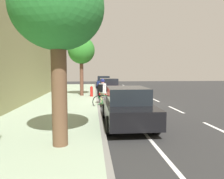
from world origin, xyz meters
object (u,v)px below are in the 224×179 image
object	(u,v)px
parked_sedan_red_second	(109,87)
cyclist_with_backpack	(102,90)
bicycle_at_curb	(106,101)
fire_hydrant	(92,91)
parked_sedan_dark_blue_nearest	(103,82)
parked_sedan_black_mid	(127,106)
street_tree_near_cyclist	(81,51)
street_tree_mid_block	(58,11)

from	to	relation	value
parked_sedan_red_second	cyclist_with_backpack	distance (m)	6.03
bicycle_at_curb	fire_hydrant	xyz separation A→B (m)	(0.90, -4.62, 0.16)
parked_sedan_dark_blue_nearest	parked_sedan_red_second	bearing A→B (deg)	90.00
parked_sedan_dark_blue_nearest	parked_sedan_black_mid	xyz separation A→B (m)	(0.06, 20.11, 0.00)
bicycle_at_curb	fire_hydrant	world-z (taller)	fire_hydrant
parked_sedan_black_mid	parked_sedan_dark_blue_nearest	bearing A→B (deg)	-90.16
parked_sedan_red_second	street_tree_near_cyclist	world-z (taller)	street_tree_near_cyclist
bicycle_at_curb	cyclist_with_backpack	bearing A→B (deg)	-63.12
parked_sedan_dark_blue_nearest	parked_sedan_red_second	size ratio (longest dim) A/B	1.00
parked_sedan_black_mid	street_tree_mid_block	size ratio (longest dim) A/B	0.91
parked_sedan_dark_blue_nearest	parked_sedan_red_second	world-z (taller)	same
street_tree_near_cyclist	parked_sedan_dark_blue_nearest	bearing A→B (deg)	-102.56
street_tree_near_cyclist	fire_hydrant	world-z (taller)	street_tree_near_cyclist
fire_hydrant	parked_sedan_dark_blue_nearest	bearing A→B (deg)	-97.73
parked_sedan_dark_blue_nearest	parked_sedan_black_mid	size ratio (longest dim) A/B	1.00
parked_sedan_red_second	parked_sedan_dark_blue_nearest	bearing A→B (deg)	-90.00
parked_sedan_red_second	street_tree_near_cyclist	bearing A→B (deg)	24.21
parked_sedan_red_second	bicycle_at_curb	world-z (taller)	parked_sedan_red_second
parked_sedan_red_second	bicycle_at_curb	size ratio (longest dim) A/B	2.65
cyclist_with_backpack	street_tree_near_cyclist	xyz separation A→B (m)	(1.49, -4.91, 2.79)
street_tree_near_cyclist	street_tree_mid_block	world-z (taller)	street_tree_near_cyclist
cyclist_with_backpack	bicycle_at_curb	bearing A→B (deg)	116.88
parked_sedan_black_mid	street_tree_mid_block	xyz separation A→B (m)	(2.28, 2.62, 3.01)
street_tree_near_cyclist	parked_sedan_red_second	bearing A→B (deg)	-155.79
parked_sedan_red_second	street_tree_mid_block	size ratio (longest dim) A/B	0.92
parked_sedan_black_mid	cyclist_with_backpack	size ratio (longest dim) A/B	2.60
bicycle_at_curb	cyclist_with_backpack	xyz separation A→B (m)	(0.22, -0.43, 0.64)
parked_sedan_black_mid	bicycle_at_curb	size ratio (longest dim) A/B	2.63
bicycle_at_curb	parked_sedan_black_mid	bearing A→B (deg)	97.58
fire_hydrant	parked_sedan_black_mid	bearing A→B (deg)	99.35
parked_sedan_red_second	street_tree_mid_block	world-z (taller)	street_tree_mid_block
bicycle_at_curb	fire_hydrant	distance (m)	4.70
parked_sedan_red_second	parked_sedan_black_mid	bearing A→B (deg)	89.69
bicycle_at_curb	street_tree_mid_block	size ratio (longest dim) A/B	0.35
parked_sedan_dark_blue_nearest	parked_sedan_black_mid	bearing A→B (deg)	89.84
parked_sedan_black_mid	parked_sedan_red_second	bearing A→B (deg)	-90.31
parked_sedan_red_second	bicycle_at_curb	distance (m)	6.43
parked_sedan_black_mid	fire_hydrant	world-z (taller)	parked_sedan_black_mid
cyclist_with_backpack	parked_sedan_dark_blue_nearest	bearing A→B (deg)	-93.15
bicycle_at_curb	cyclist_with_backpack	distance (m)	0.80
parked_sedan_black_mid	cyclist_with_backpack	distance (m)	4.79
parked_sedan_black_mid	bicycle_at_curb	bearing A→B (deg)	-82.42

